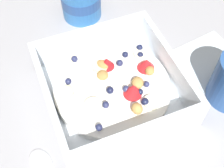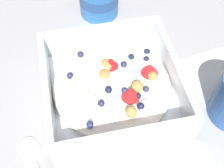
# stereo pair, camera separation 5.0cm
# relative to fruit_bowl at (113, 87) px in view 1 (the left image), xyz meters

# --- Properties ---
(ground_plane) EXTENTS (2.40, 2.40, 0.00)m
(ground_plane) POSITION_rel_fruit_bowl_xyz_m (0.02, 0.01, -0.02)
(ground_plane) COLOR #9E9EA3
(fruit_bowl) EXTENTS (0.23, 0.23, 0.06)m
(fruit_bowl) POSITION_rel_fruit_bowl_xyz_m (0.00, 0.00, 0.00)
(fruit_bowl) COLOR white
(fruit_bowl) RESTS_ON ground
(yogurt_cup) EXTENTS (0.09, 0.09, 0.08)m
(yogurt_cup) POSITION_rel_fruit_bowl_xyz_m (0.01, 0.22, 0.02)
(yogurt_cup) COLOR #3370B7
(yogurt_cup) RESTS_ON ground
(folded_napkin) EXTENTS (0.14, 0.14, 0.01)m
(folded_napkin) POSITION_rel_fruit_bowl_xyz_m (0.20, -0.00, -0.02)
(folded_napkin) COLOR silver
(folded_napkin) RESTS_ON ground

